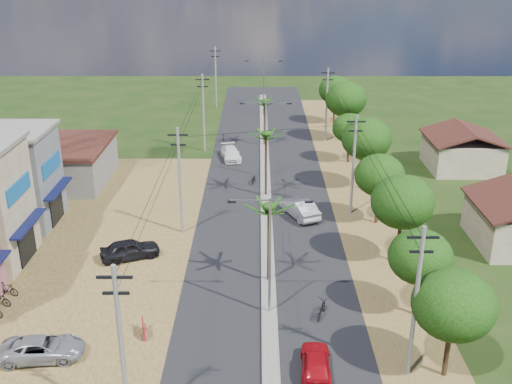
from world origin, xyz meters
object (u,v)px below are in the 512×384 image
car_parked_dark (130,250)px  car_red_near (316,363)px  car_white_far (231,154)px  moto_rider_east (321,310)px  roadside_sign (144,329)px  car_silver_mid (300,208)px  car_parked_silver (42,349)px

car_parked_dark → car_red_near: bearing=-158.7°
car_white_far → moto_rider_east: (7.09, -31.28, -0.15)m
car_parked_dark → moto_rider_east: size_ratio=2.26×
car_red_near → moto_rider_east: size_ratio=2.06×
car_parked_dark → roadside_sign: bearing=173.1°
roadside_sign → car_silver_mid: bearing=44.2°
car_white_far → car_parked_silver: bearing=-116.1°
car_parked_silver → roadside_sign: car_parked_silver is taller
car_parked_silver → car_red_near: bearing=-101.3°
car_white_far → roadside_sign: bearing=-108.1°
moto_rider_east → roadside_sign: roadside_sign is taller
car_red_near → car_parked_dark: bearing=-43.1°
car_white_far → car_parked_silver: 36.74m
car_silver_mid → moto_rider_east: bearing=67.5°
car_white_far → car_parked_dark: car_parked_dark is taller
car_red_near → car_parked_dark: (-12.85, 13.35, 0.07)m
car_red_near → car_white_far: (-6.25, 36.87, -0.02)m
car_parked_silver → moto_rider_east: 16.84m
car_white_far → moto_rider_east: bearing=-88.8°
car_red_near → car_silver_mid: bearing=-88.2°
car_red_near → car_white_far: bearing=-77.3°
moto_rider_east → car_silver_mid: bearing=-69.7°
car_red_near → car_silver_mid: (0.46, 21.16, 0.11)m
car_silver_mid → roadside_sign: 20.60m
car_parked_silver → car_parked_dark: (2.59, 12.06, 0.10)m
car_red_near → moto_rider_east: (0.84, 5.59, -0.17)m
moto_rider_east → roadside_sign: bearing=30.0°
car_white_far → car_parked_silver: car_white_far is taller
car_white_far → roadside_sign: car_white_far is taller
car_silver_mid → car_white_far: car_silver_mid is taller
car_parked_dark → car_parked_silver: bearing=145.3°
car_silver_mid → car_parked_silver: bearing=27.5°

